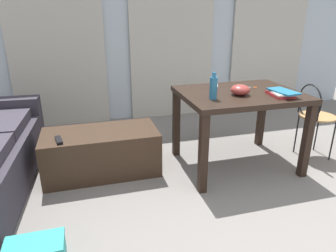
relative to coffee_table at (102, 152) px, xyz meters
name	(u,v)px	position (x,y,z in m)	size (l,w,h in m)	color
ground_plane	(225,173)	(1.18, -0.36, -0.22)	(7.62, 7.62, 0.00)	gray
wall_back	(171,32)	(1.18, 1.63, 1.01)	(6.16, 0.10, 2.45)	silver
curtains	(172,47)	(1.18, 1.55, 0.82)	(4.38, 0.03, 2.07)	beige
coffee_table	(102,152)	(0.00, 0.00, 0.00)	(1.10, 0.54, 0.43)	#382619
craft_table	(239,103)	(1.35, -0.21, 0.45)	(1.15, 0.89, 0.78)	black
wire_chair	(314,112)	(2.20, -0.26, 0.31)	(0.37, 0.38, 0.82)	#B7844C
bottle_near	(213,88)	(0.99, -0.37, 0.67)	(0.07, 0.07, 0.24)	teal
bowl	(240,90)	(1.29, -0.31, 0.62)	(0.18, 0.18, 0.10)	#9E3833
book_stack	(282,93)	(1.64, -0.45, 0.59)	(0.22, 0.31, 0.05)	red
tv_remote_on_table	(216,86)	(1.21, 0.07, 0.57)	(0.05, 0.17, 0.02)	#B7B7B2
scissors	(253,87)	(1.56, -0.08, 0.57)	(0.10, 0.06, 0.00)	#9EA0A5
tv_remote_primary	(59,140)	(-0.37, -0.14, 0.23)	(0.05, 0.17, 0.02)	black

